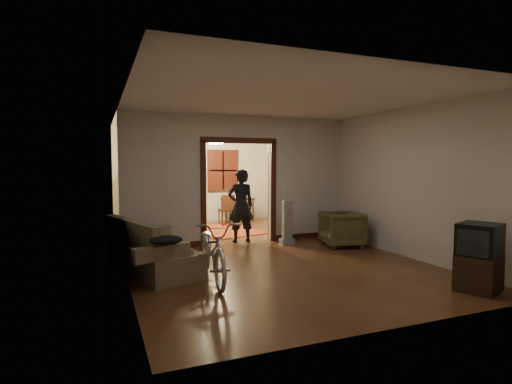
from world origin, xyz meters
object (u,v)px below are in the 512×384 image
sofa (154,246)px  locker (159,198)px  armchair (342,229)px  person (241,206)px  bicycle (213,250)px  desk (238,210)px

sofa → locker: locker is taller
armchair → person: person is taller
sofa → bicycle: bearing=-65.1°
bicycle → locker: locker is taller
bicycle → armchair: bearing=27.9°
sofa → locker: 4.98m
sofa → person: (2.14, 1.82, 0.38)m
person → locker: person is taller
sofa → bicycle: bicycle is taller
sofa → person: person is taller
person → desk: (0.96, 3.01, -0.46)m
person → locker: (-1.37, 3.08, -0.01)m
locker → desk: locker is taller
sofa → bicycle: (0.75, -0.82, 0.04)m
locker → person: bearing=-55.1°
locker → armchair: bearing=-42.6°
sofa → locker: (0.77, 4.90, 0.37)m
sofa → desk: 5.74m
desk → locker: bearing=-162.5°
person → locker: 3.37m
bicycle → locker: size_ratio=1.11×
bicycle → sofa: bearing=137.0°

